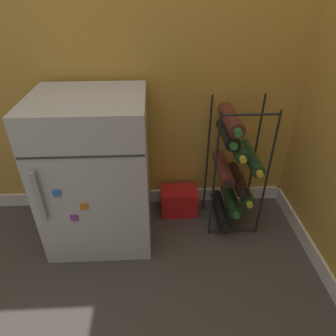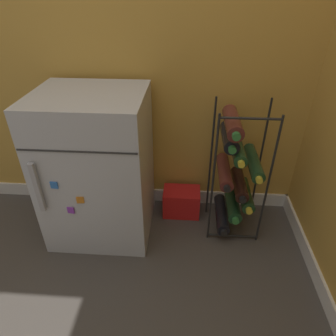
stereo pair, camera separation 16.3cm
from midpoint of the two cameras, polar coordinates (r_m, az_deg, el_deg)
ground_plane at (r=1.67m, az=-7.09°, el=-18.85°), size 14.00×14.00×0.00m
mini_fridge at (r=1.66m, az=-16.19°, el=-0.92°), size 0.55×0.51×0.84m
wine_rack at (r=1.70m, az=9.60°, el=0.01°), size 0.29×0.33×0.78m
soda_box at (r=1.93m, az=-0.30°, el=-6.34°), size 0.23×0.15×0.17m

